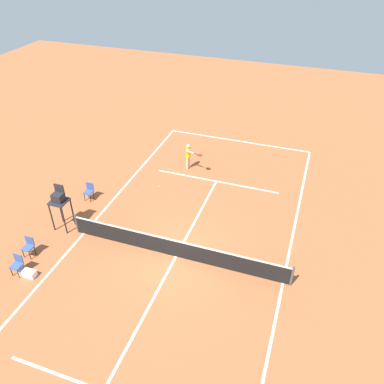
{
  "coord_description": "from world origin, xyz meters",
  "views": [
    {
      "loc": [
        -4.85,
        11.73,
        12.45
      ],
      "look_at": [
        0.61,
        -3.93,
        0.8
      ],
      "focal_mm": 36.42,
      "sensor_mm": 36.0,
      "label": 1
    }
  ],
  "objects": [
    {
      "name": "ground_plane",
      "position": [
        0.0,
        0.0,
        0.0
      ],
      "size": [
        60.0,
        60.0,
        0.0
      ],
      "primitive_type": "plane",
      "color": "#AD5933"
    },
    {
      "name": "umpire_chair",
      "position": [
        5.9,
        -0.12,
        1.61
      ],
      "size": [
        0.8,
        0.8,
        2.41
      ],
      "color": "#232328",
      "rests_on": "ground"
    },
    {
      "name": "court_lines",
      "position": [
        0.0,
        0.0,
        0.0
      ],
      "size": [
        9.67,
        23.69,
        0.01
      ],
      "color": "white",
      "rests_on": "ground"
    },
    {
      "name": "player_serving",
      "position": [
        1.98,
        -7.3,
        0.97
      ],
      "size": [
        1.2,
        0.82,
        1.64
      ],
      "rotation": [
        0.0,
        0.0,
        1.32
      ],
      "color": "beige",
      "rests_on": "ground"
    },
    {
      "name": "courtside_chair_far",
      "position": [
        6.24,
        2.05,
        0.53
      ],
      "size": [
        0.44,
        0.46,
        0.95
      ],
      "color": "#262626",
      "rests_on": "ground"
    },
    {
      "name": "courtside_chair_near",
      "position": [
        5.98,
        3.12,
        0.53
      ],
      "size": [
        0.44,
        0.46,
        0.95
      ],
      "color": "#262626",
      "rests_on": "ground"
    },
    {
      "name": "equipment_bag",
      "position": [
        5.54,
        3.15,
        0.15
      ],
      "size": [
        0.76,
        0.32,
        0.3
      ],
      "primitive_type": "cube",
      "color": "white",
      "rests_on": "ground"
    },
    {
      "name": "tennis_ball",
      "position": [
        2.91,
        -4.87,
        0.03
      ],
      "size": [
        0.07,
        0.07,
        0.07
      ],
      "primitive_type": "sphere",
      "color": "#CCE033",
      "rests_on": "ground"
    },
    {
      "name": "courtside_chair_mid",
      "position": [
        6.0,
        -2.59,
        0.53
      ],
      "size": [
        0.44,
        0.46,
        0.95
      ],
      "color": "#262626",
      "rests_on": "ground"
    },
    {
      "name": "tennis_net",
      "position": [
        0.0,
        0.0,
        0.5
      ],
      "size": [
        10.27,
        0.1,
        1.07
      ],
      "color": "#4C4C51",
      "rests_on": "ground"
    }
  ]
}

